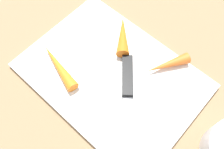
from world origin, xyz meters
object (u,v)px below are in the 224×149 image
knife (128,82)px  carrot_longest (58,66)px  carrot_shortest (167,65)px  cutting_board (112,76)px  carrot_medium (123,35)px

knife → carrot_longest: 0.15m
carrot_shortest → cutting_board: bearing=-11.3°
cutting_board → knife: (0.04, 0.01, 0.01)m
knife → carrot_shortest: bearing=114.5°
cutting_board → knife: knife is taller
knife → cutting_board: bearing=-120.0°
knife → carrot_medium: size_ratio=1.68×
knife → carrot_longest: (-0.13, -0.07, 0.01)m
carrot_longest → carrot_medium: 0.15m
carrot_medium → carrot_shortest: bearing=-127.1°
cutting_board → carrot_medium: 0.09m
knife → carrot_shortest: 0.09m
cutting_board → carrot_longest: (-0.09, -0.06, 0.02)m
cutting_board → carrot_longest: 0.11m
cutting_board → carrot_longest: carrot_longest is taller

